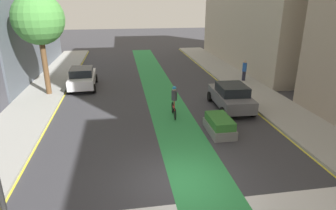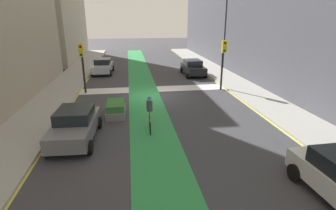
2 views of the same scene
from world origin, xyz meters
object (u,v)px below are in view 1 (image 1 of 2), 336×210
cyclist_in_lane (174,101)px  median_planter (220,125)px  car_grey_right_far (231,96)px  car_white_left_far (82,78)px  pedestrian_sidewalk_right_a (244,70)px  street_tree_near (38,20)px

cyclist_in_lane → median_planter: bearing=-52.5°
car_grey_right_far → median_planter: size_ratio=2.00×
car_white_left_far → cyclist_in_lane: (5.81, -6.85, 0.17)m
car_grey_right_far → median_planter: bearing=-119.1°
car_grey_right_far → pedestrian_sidewalk_right_a: size_ratio=2.61×
cyclist_in_lane → median_planter: 3.15m
street_tree_near → pedestrian_sidewalk_right_a: bearing=4.3°
pedestrian_sidewalk_right_a → car_grey_right_far: bearing=-120.1°
car_grey_right_far → street_tree_near: street_tree_near is taller
street_tree_near → median_planter: (9.85, -7.74, -4.75)m
car_grey_right_far → cyclist_in_lane: bearing=-168.5°
cyclist_in_lane → car_white_left_far: bearing=130.3°
car_grey_right_far → street_tree_near: bearing=158.7°
car_white_left_far → street_tree_near: 5.10m
car_grey_right_far → street_tree_near: size_ratio=0.64×
car_white_left_far → pedestrian_sidewalk_right_a: pedestrian_sidewalk_right_a is taller
cyclist_in_lane → street_tree_near: (-7.96, 5.28, 4.19)m
car_grey_right_far → car_white_left_far: size_ratio=1.01×
pedestrian_sidewalk_right_a → street_tree_near: bearing=-175.7°
car_white_left_far → cyclist_in_lane: 8.98m
street_tree_near → median_planter: street_tree_near is taller
street_tree_near → car_white_left_far: bearing=36.1°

